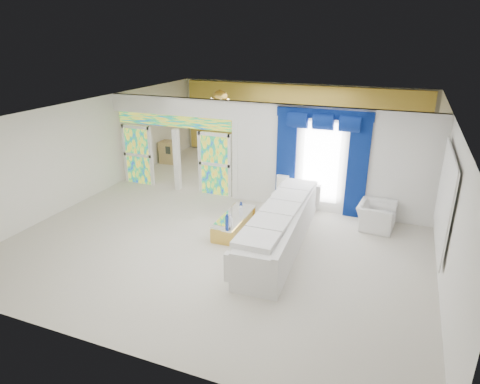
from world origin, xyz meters
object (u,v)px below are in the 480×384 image
at_px(armchair, 376,216).
at_px(console_table, 292,202).
at_px(coffee_table, 234,223).
at_px(grand_piano, 244,155).
at_px(white_sofa, 281,228).

bearing_deg(armchair, console_table, 85.64).
height_order(coffee_table, grand_piano, grand_piano).
bearing_deg(console_table, grand_piano, 129.40).
xyz_separation_m(coffee_table, console_table, (1.02, 1.96, 0.01)).
distance_m(console_table, grand_piano, 4.47).
bearing_deg(white_sofa, grand_piano, 116.15).
distance_m(white_sofa, grand_piano, 6.52).
bearing_deg(coffee_table, console_table, 62.44).
distance_m(white_sofa, console_table, 2.29).
xyz_separation_m(white_sofa, armchair, (2.07, 1.85, -0.10)).
relative_size(white_sofa, grand_piano, 2.68).
height_order(console_table, armchair, armchair).
distance_m(coffee_table, armchair, 3.75).
distance_m(white_sofa, armchair, 2.77).
bearing_deg(coffee_table, grand_piano, 108.50).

